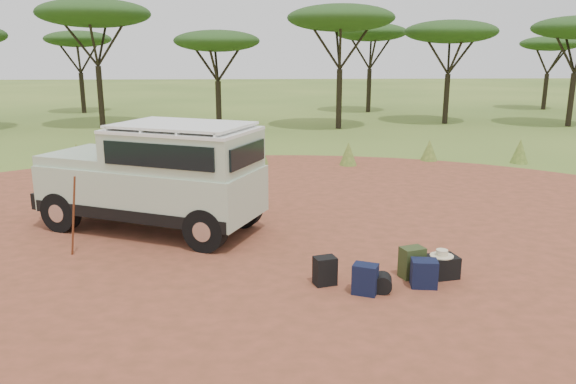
{
  "coord_description": "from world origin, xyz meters",
  "views": [
    {
      "loc": [
        -0.04,
        -10.19,
        3.77
      ],
      "look_at": [
        0.55,
        0.81,
        1.0
      ],
      "focal_mm": 35.0,
      "sensor_mm": 36.0,
      "label": 1
    }
  ],
  "objects_px": {
    "safari_vehicle": "(157,179)",
    "backpack_navy": "(365,279)",
    "walking_staff": "(73,217)",
    "backpack_olive": "(412,262)",
    "backpack_black": "(325,271)",
    "duffel_navy": "(424,274)",
    "hard_case": "(441,267)"
  },
  "relations": [
    {
      "from": "safari_vehicle",
      "to": "walking_staff",
      "type": "height_order",
      "value": "safari_vehicle"
    },
    {
      "from": "backpack_navy",
      "to": "backpack_olive",
      "type": "height_order",
      "value": "backpack_olive"
    },
    {
      "from": "walking_staff",
      "to": "duffel_navy",
      "type": "height_order",
      "value": "walking_staff"
    },
    {
      "from": "backpack_olive",
      "to": "backpack_black",
      "type": "bearing_deg",
      "value": 170.52
    },
    {
      "from": "safari_vehicle",
      "to": "backpack_navy",
      "type": "distance_m",
      "value": 5.28
    },
    {
      "from": "walking_staff",
      "to": "hard_case",
      "type": "relative_size",
      "value": 2.94
    },
    {
      "from": "safari_vehicle",
      "to": "backpack_olive",
      "type": "distance_m",
      "value": 5.63
    },
    {
      "from": "walking_staff",
      "to": "duffel_navy",
      "type": "relative_size",
      "value": 3.44
    },
    {
      "from": "duffel_navy",
      "to": "backpack_olive",
      "type": "bearing_deg",
      "value": 110.61
    },
    {
      "from": "safari_vehicle",
      "to": "duffel_navy",
      "type": "height_order",
      "value": "safari_vehicle"
    },
    {
      "from": "walking_staff",
      "to": "backpack_black",
      "type": "bearing_deg",
      "value": -69.06
    },
    {
      "from": "safari_vehicle",
      "to": "walking_staff",
      "type": "relative_size",
      "value": 3.19
    },
    {
      "from": "backpack_black",
      "to": "duffel_navy",
      "type": "relative_size",
      "value": 1.03
    },
    {
      "from": "safari_vehicle",
      "to": "backpack_olive",
      "type": "xyz_separation_m",
      "value": [
        4.75,
        -2.9,
        -0.86
      ]
    },
    {
      "from": "backpack_black",
      "to": "backpack_olive",
      "type": "distance_m",
      "value": 1.54
    },
    {
      "from": "backpack_black",
      "to": "safari_vehicle",
      "type": "bearing_deg",
      "value": 120.34
    },
    {
      "from": "backpack_black",
      "to": "backpack_olive",
      "type": "relative_size",
      "value": 0.89
    },
    {
      "from": "backpack_olive",
      "to": "hard_case",
      "type": "distance_m",
      "value": 0.5
    },
    {
      "from": "safari_vehicle",
      "to": "walking_staff",
      "type": "bearing_deg",
      "value": -105.24
    },
    {
      "from": "backpack_navy",
      "to": "hard_case",
      "type": "distance_m",
      "value": 1.54
    },
    {
      "from": "duffel_navy",
      "to": "backpack_black",
      "type": "bearing_deg",
      "value": -178.4
    },
    {
      "from": "duffel_navy",
      "to": "hard_case",
      "type": "height_order",
      "value": "duffel_navy"
    },
    {
      "from": "backpack_black",
      "to": "backpack_olive",
      "type": "xyz_separation_m",
      "value": [
        1.52,
        0.23,
        0.03
      ]
    },
    {
      "from": "hard_case",
      "to": "duffel_navy",
      "type": "bearing_deg",
      "value": -148.84
    },
    {
      "from": "walking_staff",
      "to": "backpack_olive",
      "type": "xyz_separation_m",
      "value": [
        6.04,
        -1.32,
        -0.52
      ]
    },
    {
      "from": "walking_staff",
      "to": "backpack_black",
      "type": "xyz_separation_m",
      "value": [
        4.52,
        -1.55,
        -0.55
      ]
    },
    {
      "from": "safari_vehicle",
      "to": "hard_case",
      "type": "bearing_deg",
      "value": -5.15
    },
    {
      "from": "walking_staff",
      "to": "backpack_navy",
      "type": "bearing_deg",
      "value": -71.06
    },
    {
      "from": "safari_vehicle",
      "to": "backpack_navy",
      "type": "xyz_separation_m",
      "value": [
        3.83,
        -3.53,
        -0.88
      ]
    },
    {
      "from": "duffel_navy",
      "to": "hard_case",
      "type": "relative_size",
      "value": 0.86
    },
    {
      "from": "hard_case",
      "to": "backpack_black",
      "type": "bearing_deg",
      "value": 173.98
    },
    {
      "from": "walking_staff",
      "to": "backpack_black",
      "type": "distance_m",
      "value": 4.81
    }
  ]
}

